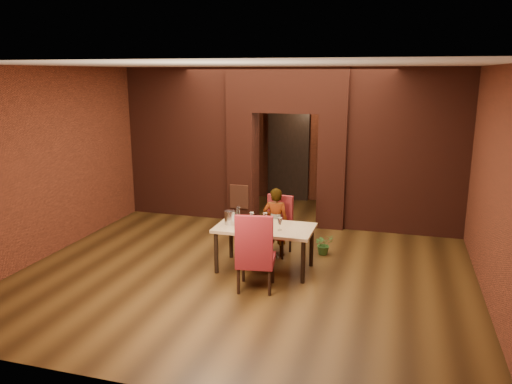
% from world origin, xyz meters
% --- Properties ---
extents(floor, '(8.00, 8.00, 0.00)m').
position_xyz_m(floor, '(0.00, 0.00, 0.00)').
color(floor, '#402810').
rests_on(floor, ground).
extents(ceiling, '(7.00, 8.00, 0.04)m').
position_xyz_m(ceiling, '(0.00, 0.00, 3.20)').
color(ceiling, silver).
rests_on(ceiling, ground).
extents(wall_back, '(7.00, 0.04, 3.20)m').
position_xyz_m(wall_back, '(0.00, 4.00, 1.60)').
color(wall_back, maroon).
rests_on(wall_back, ground).
extents(wall_front, '(7.00, 0.04, 3.20)m').
position_xyz_m(wall_front, '(0.00, -4.00, 1.60)').
color(wall_front, maroon).
rests_on(wall_front, ground).
extents(wall_left, '(0.04, 8.00, 3.20)m').
position_xyz_m(wall_left, '(-3.50, 0.00, 1.60)').
color(wall_left, maroon).
rests_on(wall_left, ground).
extents(wall_right, '(0.04, 8.00, 3.20)m').
position_xyz_m(wall_right, '(3.50, 0.00, 1.60)').
color(wall_right, maroon).
rests_on(wall_right, ground).
extents(pillar_left, '(0.55, 0.55, 2.30)m').
position_xyz_m(pillar_left, '(-0.95, 2.00, 1.15)').
color(pillar_left, maroon).
rests_on(pillar_left, ground).
extents(pillar_right, '(0.55, 0.55, 2.30)m').
position_xyz_m(pillar_right, '(0.95, 2.00, 1.15)').
color(pillar_right, maroon).
rests_on(pillar_right, ground).
extents(lintel, '(2.45, 0.55, 0.90)m').
position_xyz_m(lintel, '(0.00, 2.00, 2.75)').
color(lintel, maroon).
rests_on(lintel, ground).
extents(wing_wall_left, '(2.28, 0.35, 3.20)m').
position_xyz_m(wing_wall_left, '(-2.36, 2.00, 1.60)').
color(wing_wall_left, maroon).
rests_on(wing_wall_left, ground).
extents(wing_wall_right, '(2.28, 0.35, 3.20)m').
position_xyz_m(wing_wall_right, '(2.36, 2.00, 1.60)').
color(wing_wall_right, maroon).
rests_on(wing_wall_right, ground).
extents(vent_panel, '(0.40, 0.03, 0.50)m').
position_xyz_m(vent_panel, '(-0.95, 1.71, 0.55)').
color(vent_panel, '#A14D2E').
rests_on(vent_panel, ground).
extents(rear_door, '(0.90, 0.08, 2.10)m').
position_xyz_m(rear_door, '(-0.40, 3.94, 1.05)').
color(rear_door, black).
rests_on(rear_door, ground).
extents(rear_door_frame, '(1.02, 0.04, 2.22)m').
position_xyz_m(rear_door_frame, '(-0.40, 3.90, 1.05)').
color(rear_door_frame, black).
rests_on(rear_door_frame, ground).
extents(dining_table, '(1.54, 0.87, 0.72)m').
position_xyz_m(dining_table, '(0.26, -0.67, 0.36)').
color(dining_table, tan).
rests_on(dining_table, ground).
extents(chair_far, '(0.52, 0.52, 1.02)m').
position_xyz_m(chair_far, '(0.26, 0.06, 0.51)').
color(chair_far, maroon).
rests_on(chair_far, ground).
extents(chair_near, '(0.61, 0.61, 1.17)m').
position_xyz_m(chair_near, '(0.33, -1.40, 0.58)').
color(chair_near, maroon).
rests_on(chair_near, ground).
extents(person_seated, '(0.45, 0.31, 1.20)m').
position_xyz_m(person_seated, '(0.27, -0.01, 0.60)').
color(person_seated, silver).
rests_on(person_seated, ground).
extents(wine_glass_a, '(0.08, 0.08, 0.19)m').
position_xyz_m(wine_glass_a, '(0.02, -0.60, 0.82)').
color(wine_glass_a, white).
rests_on(wine_glass_a, dining_table).
extents(wine_glass_b, '(0.08, 0.08, 0.20)m').
position_xyz_m(wine_glass_b, '(0.24, -0.59, 0.82)').
color(wine_glass_b, silver).
rests_on(wine_glass_b, dining_table).
extents(wine_glass_c, '(0.08, 0.08, 0.20)m').
position_xyz_m(wine_glass_c, '(0.53, -0.79, 0.82)').
color(wine_glass_c, white).
rests_on(wine_glass_c, dining_table).
extents(tasting_sheet, '(0.35, 0.26, 0.00)m').
position_xyz_m(tasting_sheet, '(0.15, -0.75, 0.72)').
color(tasting_sheet, silver).
rests_on(tasting_sheet, dining_table).
extents(wine_bucket, '(0.18, 0.18, 0.22)m').
position_xyz_m(wine_bucket, '(-0.31, -0.69, 0.83)').
color(wine_bucket, '#BCBBC3').
rests_on(wine_bucket, dining_table).
extents(water_bottle, '(0.06, 0.06, 0.27)m').
position_xyz_m(water_bottle, '(-0.22, -0.56, 0.85)').
color(water_bottle, silver).
rests_on(water_bottle, dining_table).
extents(potted_plant, '(0.43, 0.42, 0.37)m').
position_xyz_m(potted_plant, '(1.06, 0.29, 0.18)').
color(potted_plant, '#335D25').
rests_on(potted_plant, ground).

